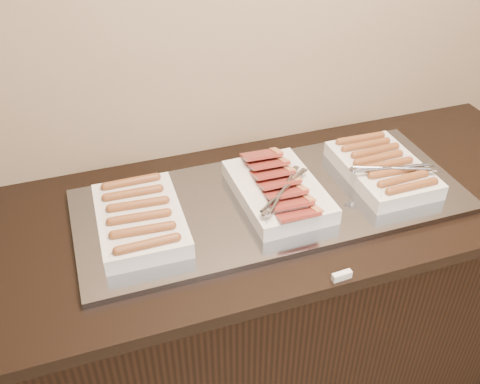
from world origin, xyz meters
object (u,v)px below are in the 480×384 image
object	(u,v)px
counter	(266,302)
dish_center	(278,190)
dish_left	(140,218)
warming_tray	(272,201)
dish_right	(383,168)

from	to	relation	value
counter	dish_center	size ratio (longest dim) A/B	5.35
counter	dish_left	world-z (taller)	dish_left
warming_tray	dish_left	distance (m)	0.41
warming_tray	dish_right	distance (m)	0.38
warming_tray	dish_center	bearing A→B (deg)	-13.63
warming_tray	dish_left	bearing A→B (deg)	180.00
counter	warming_tray	distance (m)	0.46
warming_tray	dish_center	xyz separation A→B (m)	(0.02, -0.00, 0.04)
counter	dish_right	xyz separation A→B (m)	(0.39, -0.00, 0.50)
dish_right	dish_center	bearing A→B (deg)	179.85
dish_left	dish_center	bearing A→B (deg)	0.84
counter	warming_tray	size ratio (longest dim) A/B	1.72
warming_tray	dish_left	xyz separation A→B (m)	(-0.41, 0.00, 0.04)
dish_center	dish_right	bearing A→B (deg)	-1.15
warming_tray	dish_left	size ratio (longest dim) A/B	3.32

